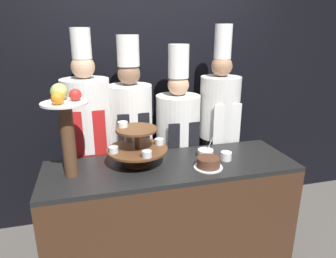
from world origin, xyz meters
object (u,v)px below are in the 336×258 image
cake_round (208,163)px  chef_right (219,124)px  chef_center_left (131,133)px  fruit_pedestal (66,121)px  cup_white (226,156)px  tiered_stand (137,145)px  serving_bowl_far (206,153)px  chef_center_right (178,137)px  chef_left (89,135)px

cake_round → chef_right: (0.37, 0.65, 0.08)m
chef_center_left → fruit_pedestal: bearing=-134.5°
cup_white → chef_center_left: size_ratio=0.05×
fruit_pedestal → chef_right: 1.46m
tiered_stand → chef_right: bearing=27.7°
tiered_stand → serving_bowl_far: bearing=1.5°
tiered_stand → serving_bowl_far: size_ratio=2.92×
tiered_stand → serving_bowl_far: 0.57m
cake_round → chef_center_left: 0.81m
cake_round → chef_center_left: (-0.47, 0.65, 0.06)m
tiered_stand → chef_right: (0.86, 0.45, -0.04)m
serving_bowl_far → chef_center_left: (-0.54, 0.44, 0.07)m
chef_center_right → chef_left: bearing=-180.0°
serving_bowl_far → chef_center_left: chef_center_left is taller
tiered_stand → chef_left: size_ratio=0.24×
cup_white → chef_left: 1.17m
tiered_stand → fruit_pedestal: fruit_pedestal is taller
serving_bowl_far → chef_center_right: size_ratio=0.09×
chef_left → chef_right: (1.21, 0.00, -0.00)m
fruit_pedestal → chef_center_left: 0.77m
cake_round → chef_left: chef_left is taller
serving_bowl_far → chef_right: size_ratio=0.08×
cake_round → chef_right: size_ratio=0.11×
fruit_pedestal → cake_round: (0.97, -0.14, -0.36)m
fruit_pedestal → chef_right: (1.34, 0.51, -0.28)m
cup_white → chef_center_right: bearing=112.5°
tiered_stand → serving_bowl_far: tiered_stand is taller
cake_round → serving_bowl_far: bearing=73.6°
chef_center_left → tiered_stand: bearing=-92.9°
tiered_stand → cup_white: bearing=-8.3°
cup_white → serving_bowl_far: bearing=137.6°
chef_center_right → chef_right: size_ratio=0.91×
chef_center_right → fruit_pedestal: bearing=-151.4°
fruit_pedestal → chef_center_right: 1.12m
chef_left → chef_center_left: chef_left is taller
chef_center_left → chef_center_right: 0.44m
tiered_stand → chef_center_left: (0.02, 0.45, -0.06)m
fruit_pedestal → cake_round: fruit_pedestal is taller
tiered_stand → chef_center_right: size_ratio=0.26×
tiered_stand → cake_round: bearing=-21.6°
cake_round → serving_bowl_far: 0.22m
cup_white → cake_round: bearing=-152.9°
fruit_pedestal → chef_left: bearing=75.4°
cake_round → chef_left: 1.06m
serving_bowl_far → chef_right: 0.54m
chef_right → fruit_pedestal: bearing=-159.3°
chef_center_left → chef_right: (0.84, -0.00, 0.02)m
chef_left → chef_center_left: size_ratio=1.03×
serving_bowl_far → chef_center_right: (-0.10, 0.44, -0.01)m
cake_round → cup_white: 0.21m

